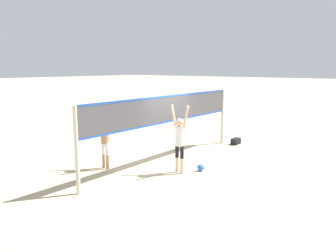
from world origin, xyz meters
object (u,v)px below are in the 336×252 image
object	(u,v)px
player_spiker	(180,137)
player_blocker	(105,135)
volleyball	(201,168)
volleyball_net	(168,114)
gear_bag	(236,141)

from	to	relation	value
player_spiker	player_blocker	bearing A→B (deg)	28.35
player_blocker	volleyball	size ratio (longest dim) A/B	9.39
player_spiker	volleyball_net	bearing A→B (deg)	-33.99
volleyball_net	player_blocker	distance (m)	2.33
volleyball	gear_bag	size ratio (longest dim) A/B	0.46
volleyball_net	volleyball	world-z (taller)	volleyball_net
volleyball_net	player_blocker	size ratio (longest dim) A/B	3.62
volleyball_net	volleyball	size ratio (longest dim) A/B	34.02
player_spiker	player_blocker	distance (m)	2.54
player_spiker	player_blocker	xyz separation A→B (m)	(-1.20, 2.23, -0.03)
player_blocker	gear_bag	bearing A→B (deg)	73.46
volleyball_net	player_blocker	world-z (taller)	volleyball_net
volleyball_net	volleyball	xyz separation A→B (m)	(-0.13, -1.49, -1.64)
player_blocker	volleyball	world-z (taller)	player_blocker
volleyball_net	gear_bag	world-z (taller)	volleyball_net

